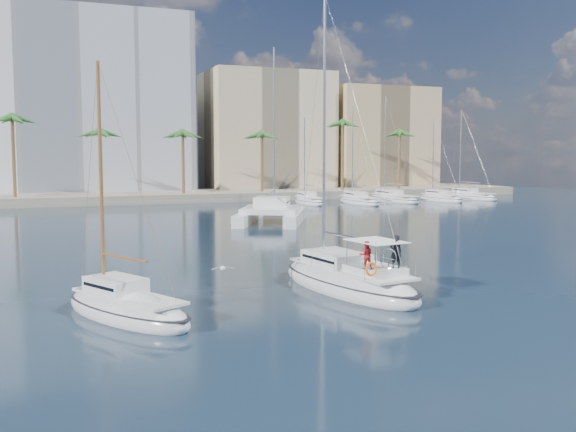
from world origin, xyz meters
name	(u,v)px	position (x,y,z in m)	size (l,w,h in m)	color
ground	(309,278)	(0.00, 0.00, 0.00)	(160.00, 160.00, 0.00)	black
quay	(142,197)	(0.00, 61.00, 0.60)	(120.00, 14.00, 1.20)	gray
building_modern	(48,105)	(-12.00, 73.00, 14.00)	(42.00, 16.00, 28.00)	silver
building_beige	(266,134)	(22.00, 70.00, 10.00)	(20.00, 14.00, 20.00)	#C6B38E
building_tan_right	(378,141)	(42.00, 68.00, 9.00)	(18.00, 12.00, 18.00)	tan
palm_centre	(145,127)	(0.00, 57.00, 10.28)	(3.60, 3.60, 12.30)	brown
palm_right	(367,131)	(34.00, 57.00, 10.28)	(3.60, 3.60, 12.30)	brown
main_sloop	(348,280)	(0.52, -3.65, 0.50)	(4.85, 10.83, 15.53)	silver
small_sloop	(126,308)	(-10.43, -5.17, 0.41)	(5.74, 8.08, 11.23)	silver
catamaran	(272,211)	(7.62, 27.25, 1.14)	(10.65, 13.17, 17.21)	silver
seagull	(222,268)	(-4.91, -0.10, 0.87)	(1.20, 0.52, 0.22)	silver
moored_yacht_a	(309,204)	(20.00, 47.00, 0.00)	(2.72, 9.35, 11.90)	silver
moored_yacht_b	(359,204)	(26.50, 45.00, 0.00)	(3.14, 10.78, 13.72)	silver
moored_yacht_c	(393,201)	(33.00, 47.00, 0.00)	(3.55, 12.21, 15.54)	silver
moored_yacht_d	(441,201)	(39.50, 45.00, 0.00)	(2.72, 9.35, 11.90)	silver
moored_yacht_e	(470,199)	(46.00, 47.00, 0.00)	(3.14, 10.78, 13.72)	silver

